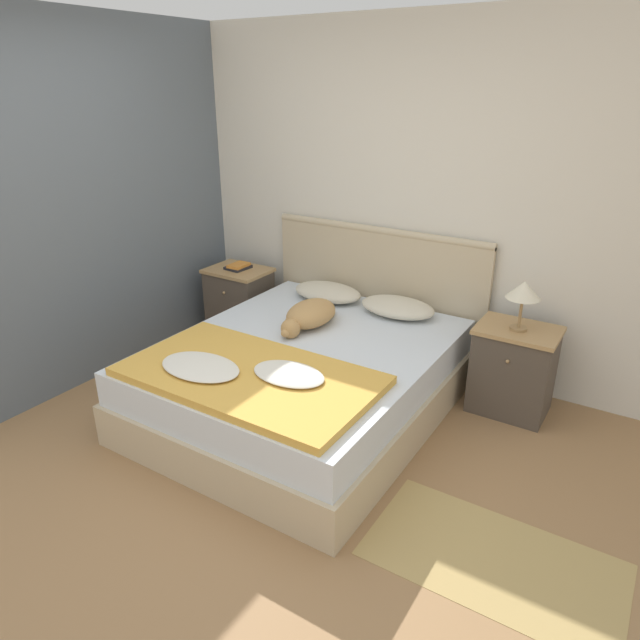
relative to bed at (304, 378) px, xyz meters
The scene contains 14 objects.
ground_plane 1.04m from the bed, 89.95° to the right, with size 16.00×16.00×0.00m, color #997047.
wall_back 1.52m from the bed, 89.95° to the left, with size 9.00×0.06×2.55m.
wall_side_left 1.94m from the bed, behind, with size 0.06×3.10×2.55m.
bed is the anchor object (origin of this frame).
headboard 1.10m from the bed, 90.00° to the left, with size 1.80×0.06×1.07m.
nightstand_left 1.41m from the bed, 147.31° to the left, with size 0.52×0.41×0.61m.
nightstand_right 1.41m from the bed, 32.69° to the left, with size 0.52×0.41×0.61m.
pillow_left 0.91m from the bed, 110.79° to the left, with size 0.56×0.36×0.12m.
pillow_right 0.91m from the bed, 69.21° to the left, with size 0.56×0.36×0.12m.
quilt 0.64m from the bed, 91.17° to the right, with size 1.49×0.83×0.09m.
dog 0.46m from the bed, 115.40° to the left, with size 0.30×0.64×0.18m.
book_stack 1.46m from the bed, 147.02° to the left, with size 0.18×0.20×0.05m.
table_lamp 1.53m from the bed, 31.84° to the left, with size 0.22×0.22×0.33m.
rug 1.65m from the bed, 22.84° to the right, with size 1.18×0.65×0.00m.
Camera 1 is at (1.91, -1.80, 2.11)m, focal length 32.00 mm.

